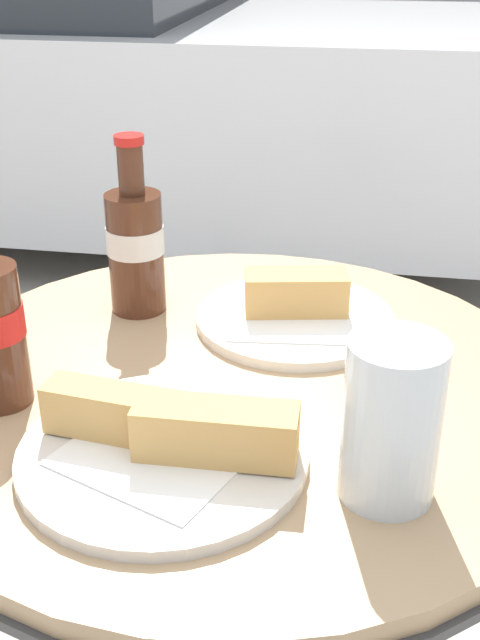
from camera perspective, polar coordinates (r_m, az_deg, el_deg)
The scene contains 6 objects.
bistro_table at distance 0.94m, azimuth -0.37°, elevation -13.27°, with size 0.70×0.70×0.72m.
cola_bottle_left at distance 0.95m, azimuth -7.45°, elevation 5.35°, with size 0.07×0.07×0.21m.
drinking_glass at distance 0.66m, azimuth 10.68°, elevation -7.50°, with size 0.08×0.08×0.14m.
lunch_plate_near at distance 0.94m, azimuth 3.94°, elevation 0.65°, with size 0.23×0.23×0.06m.
lunch_plate_far at distance 0.71m, azimuth -5.22°, elevation -8.63°, with size 0.26×0.26×0.06m.
parked_car at distance 3.53m, azimuth -15.44°, elevation 17.00°, with size 3.96×1.78×1.24m.
Camera 1 is at (0.13, -0.70, 1.15)m, focal length 45.00 mm.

